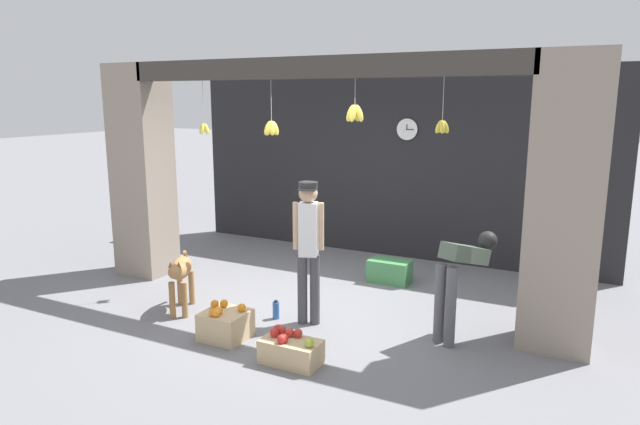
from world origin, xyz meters
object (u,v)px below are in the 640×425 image
object	(u,v)px
water_bottle	(276,310)
worker_stooping	(461,272)
fruit_crate_oranges	(225,324)
dog	(181,273)
shopkeeper	(308,242)
produce_box_green	(390,271)
wall_clock	(407,129)
fruit_crate_apples	(291,350)

from	to	relation	value
water_bottle	worker_stooping	bearing A→B (deg)	11.88
fruit_crate_oranges	dog	bearing A→B (deg)	156.90
shopkeeper	fruit_crate_oranges	size ratio (longest dim) A/B	3.54
dog	produce_box_green	size ratio (longest dim) A/B	1.40
worker_stooping	water_bottle	size ratio (longest dim) A/B	4.97
dog	fruit_crate_oranges	size ratio (longest dim) A/B	1.72
worker_stooping	produce_box_green	world-z (taller)	worker_stooping
shopkeeper	wall_clock	world-z (taller)	wall_clock
shopkeeper	fruit_crate_oranges	distance (m)	1.24
fruit_crate_oranges	water_bottle	xyz separation A→B (m)	(0.19, 0.71, -0.06)
worker_stooping	wall_clock	world-z (taller)	wall_clock
produce_box_green	wall_clock	size ratio (longest dim) A/B	1.62
worker_stooping	fruit_crate_apples	world-z (taller)	worker_stooping
shopkeeper	fruit_crate_apples	bearing A→B (deg)	88.06
dog	water_bottle	bearing A→B (deg)	76.79
fruit_crate_apples	wall_clock	bearing A→B (deg)	93.46
fruit_crate_oranges	wall_clock	xyz separation A→B (m)	(0.65, 3.82, 1.86)
fruit_crate_apples	fruit_crate_oranges	bearing A→B (deg)	168.73
dog	shopkeeper	xyz separation A→B (m)	(1.51, 0.37, 0.46)
water_bottle	wall_clock	xyz separation A→B (m)	(0.47, 3.11, 1.91)
worker_stooping	wall_clock	size ratio (longest dim) A/B	3.17
worker_stooping	fruit_crate_oranges	size ratio (longest dim) A/B	2.41
produce_box_green	wall_clock	xyz separation A→B (m)	(-0.23, 1.27, 1.86)
fruit_crate_apples	produce_box_green	world-z (taller)	fruit_crate_apples
shopkeeper	fruit_crate_apples	world-z (taller)	shopkeeper
fruit_crate_apples	produce_box_green	bearing A→B (deg)	90.16
dog	fruit_crate_apples	xyz separation A→B (m)	(1.82, -0.57, -0.34)
produce_box_green	dog	bearing A→B (deg)	-130.00
shopkeeper	water_bottle	bearing A→B (deg)	-12.65
dog	produce_box_green	world-z (taller)	dog
fruit_crate_apples	wall_clock	xyz separation A→B (m)	(-0.24, 4.00, 1.88)
shopkeeper	wall_clock	xyz separation A→B (m)	(0.07, 3.06, 1.07)
fruit_crate_apples	water_bottle	world-z (taller)	fruit_crate_apples
fruit_crate_oranges	produce_box_green	xyz separation A→B (m)	(0.89, 2.55, -0.00)
shopkeeper	produce_box_green	xyz separation A→B (m)	(0.30, 1.79, -0.79)
dog	shopkeeper	world-z (taller)	shopkeeper
fruit_crate_oranges	fruit_crate_apples	distance (m)	0.91
shopkeeper	fruit_crate_oranges	xyz separation A→B (m)	(-0.59, -0.76, -0.78)
dog	wall_clock	world-z (taller)	wall_clock
fruit_crate_apples	water_bottle	distance (m)	1.14
fruit_crate_apples	wall_clock	world-z (taller)	wall_clock
wall_clock	water_bottle	bearing A→B (deg)	-98.53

